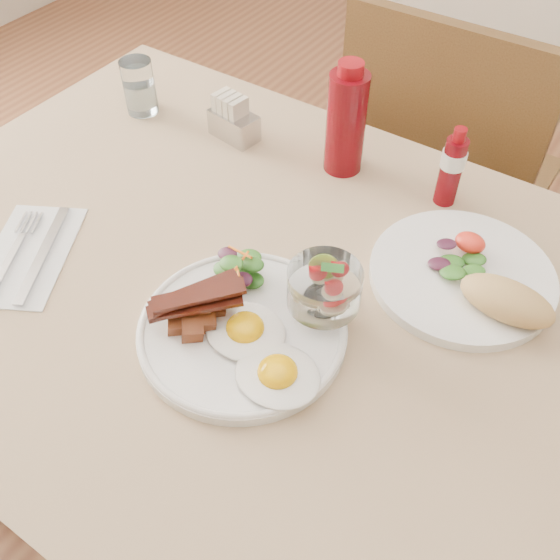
% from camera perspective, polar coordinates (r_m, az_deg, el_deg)
% --- Properties ---
extents(table, '(1.33, 0.88, 0.75)m').
position_cam_1_polar(table, '(0.96, -0.06, -4.54)').
color(table, brown).
rests_on(table, ground).
extents(chair_far, '(0.42, 0.42, 0.93)m').
position_cam_1_polar(chair_far, '(1.50, 14.48, 9.05)').
color(chair_far, brown).
rests_on(chair_far, ground).
extents(main_plate, '(0.28, 0.28, 0.02)m').
position_cam_1_polar(main_plate, '(0.84, -3.45, -4.64)').
color(main_plate, white).
rests_on(main_plate, table).
extents(fried_eggs, '(0.20, 0.15, 0.03)m').
position_cam_1_polar(fried_eggs, '(0.79, -1.75, -6.50)').
color(fried_eggs, white).
rests_on(fried_eggs, main_plate).
extents(bacon_potato_pile, '(0.11, 0.12, 0.06)m').
position_cam_1_polar(bacon_potato_pile, '(0.82, -7.72, -2.67)').
color(bacon_potato_pile, brown).
rests_on(bacon_potato_pile, main_plate).
extents(side_salad, '(0.09, 0.09, 0.04)m').
position_cam_1_polar(side_salad, '(0.87, -3.83, 0.93)').
color(side_salad, '#254D14').
rests_on(side_salad, main_plate).
extents(fruit_cup, '(0.10, 0.10, 0.10)m').
position_cam_1_polar(fruit_cup, '(0.80, 4.09, -0.70)').
color(fruit_cup, white).
rests_on(fruit_cup, main_plate).
extents(second_plate, '(0.27, 0.27, 0.07)m').
position_cam_1_polar(second_plate, '(0.92, 17.20, 0.05)').
color(second_plate, white).
rests_on(second_plate, table).
extents(ketchup_bottle, '(0.07, 0.07, 0.20)m').
position_cam_1_polar(ketchup_bottle, '(1.06, 6.06, 14.22)').
color(ketchup_bottle, '#5D050C').
rests_on(ketchup_bottle, table).
extents(hot_sauce_bottle, '(0.05, 0.05, 0.14)m').
position_cam_1_polar(hot_sauce_bottle, '(1.03, 15.42, 9.88)').
color(hot_sauce_bottle, '#5D050C').
rests_on(hot_sauce_bottle, table).
extents(sugar_caddy, '(0.10, 0.06, 0.08)m').
position_cam_1_polar(sugar_caddy, '(1.16, -4.32, 14.35)').
color(sugar_caddy, '#BABABF').
rests_on(sugar_caddy, table).
extents(water_glass, '(0.06, 0.06, 0.10)m').
position_cam_1_polar(water_glass, '(1.26, -12.70, 16.61)').
color(water_glass, white).
rests_on(water_glass, table).
extents(napkin_cutlery, '(0.21, 0.25, 0.01)m').
position_cam_1_polar(napkin_cutlery, '(1.01, -21.97, 2.19)').
color(napkin_cutlery, silver).
rests_on(napkin_cutlery, table).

